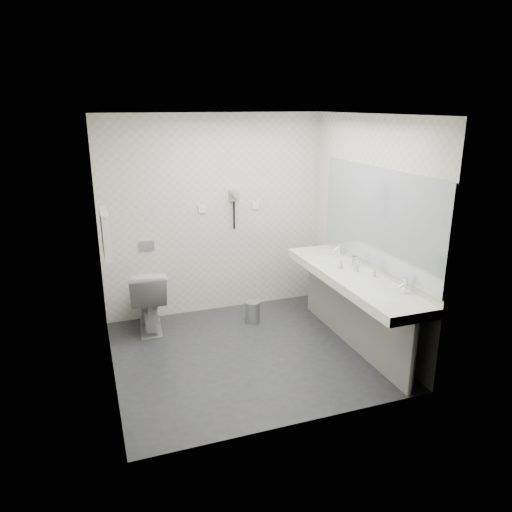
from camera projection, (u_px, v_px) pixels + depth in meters
name	position (u px, v px, depth m)	size (l,w,h in m)	color
floor	(248.00, 353.00, 5.30)	(2.80, 2.80, 0.00)	#2A2A2F
ceiling	(246.00, 114.00, 4.56)	(2.80, 2.80, 0.00)	white
wall_back	(214.00, 216.00, 6.10)	(2.80, 2.80, 0.00)	silver
wall_front	(301.00, 286.00, 3.76)	(2.80, 2.80, 0.00)	silver
wall_left	(103.00, 257.00, 4.48)	(2.60, 2.60, 0.00)	silver
wall_right	(367.00, 231.00, 5.38)	(2.60, 2.60, 0.00)	silver
vanity_counter	(352.00, 278.00, 5.25)	(0.55, 2.20, 0.10)	white
vanity_panel	(352.00, 314.00, 5.38)	(0.03, 2.15, 0.75)	gray
vanity_post_near	(413.00, 358.00, 4.46)	(0.06, 0.06, 0.75)	silver
vanity_post_far	(313.00, 283.00, 6.33)	(0.06, 0.06, 0.75)	silver
mirror	(377.00, 217.00, 5.13)	(0.02, 2.20, 1.05)	#B2BCC6
basin_near	(387.00, 297.00, 4.65)	(0.40, 0.31, 0.05)	white
basin_far	(324.00, 258.00, 5.82)	(0.40, 0.31, 0.05)	white
faucet_near	(405.00, 285.00, 4.69)	(0.04, 0.04, 0.15)	silver
faucet_far	(339.00, 249.00, 5.86)	(0.04, 0.04, 0.15)	silver
soap_bottle_a	(356.00, 267.00, 5.30)	(0.05, 0.05, 0.10)	silver
soap_bottle_b	(340.00, 264.00, 5.40)	(0.07, 0.07, 0.09)	silver
soap_bottle_c	(375.00, 271.00, 5.14)	(0.04, 0.04, 0.11)	silver
glass_left	(355.00, 261.00, 5.48)	(0.06, 0.06, 0.11)	silver
toilet	(148.00, 298.00, 5.79)	(0.43, 0.76, 0.77)	white
flush_plate	(147.00, 246.00, 5.90)	(0.18, 0.02, 0.12)	#B2B5BA
pedal_bin	(253.00, 313.00, 6.02)	(0.18, 0.18, 0.26)	#B2B5BA
bin_lid	(253.00, 302.00, 5.98)	(0.18, 0.18, 0.01)	#B2B5BA
towel_rail	(102.00, 212.00, 4.90)	(0.02, 0.02, 0.62)	silver
towel_near	(106.00, 237.00, 4.85)	(0.07, 0.24, 0.48)	white
towel_far	(105.00, 230.00, 5.10)	(0.07, 0.24, 0.48)	white
dryer_cradle	(233.00, 196.00, 6.08)	(0.10, 0.04, 0.14)	#96959A
dryer_barrel	(235.00, 194.00, 6.01)	(0.08, 0.08, 0.14)	#96959A
dryer_cord	(234.00, 215.00, 6.14)	(0.02, 0.02, 0.35)	black
switch_plate_a	(202.00, 209.00, 6.01)	(0.09, 0.02, 0.09)	white
switch_plate_b	(256.00, 206.00, 6.23)	(0.09, 0.02, 0.09)	white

